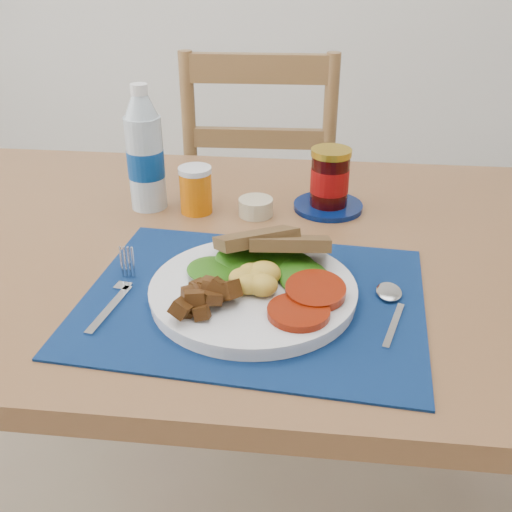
{
  "coord_description": "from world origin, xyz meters",
  "views": [
    {
      "loc": [
        0.23,
        -0.75,
        1.25
      ],
      "look_at": [
        0.14,
        0.05,
        0.8
      ],
      "focal_mm": 42.0,
      "sensor_mm": 36.0,
      "label": 1
    }
  ],
  "objects_px": {
    "breakfast_plate": "(249,287)",
    "juice_glass": "(196,191)",
    "chair_far": "(261,175)",
    "jam_on_saucer": "(329,183)",
    "water_bottle": "(145,155)"
  },
  "relations": [
    {
      "from": "breakfast_plate",
      "to": "chair_far",
      "type": "bearing_deg",
      "value": 75.86
    },
    {
      "from": "chair_far",
      "to": "juice_glass",
      "type": "distance_m",
      "value": 0.65
    },
    {
      "from": "juice_glass",
      "to": "water_bottle",
      "type": "bearing_deg",
      "value": 172.21
    },
    {
      "from": "chair_far",
      "to": "water_bottle",
      "type": "xyz_separation_m",
      "value": [
        -0.17,
        -0.6,
        0.27
      ]
    },
    {
      "from": "water_bottle",
      "to": "jam_on_saucer",
      "type": "xyz_separation_m",
      "value": [
        0.36,
        0.03,
        -0.05
      ]
    },
    {
      "from": "breakfast_plate",
      "to": "juice_glass",
      "type": "distance_m",
      "value": 0.34
    },
    {
      "from": "breakfast_plate",
      "to": "water_bottle",
      "type": "distance_m",
      "value": 0.41
    },
    {
      "from": "breakfast_plate",
      "to": "juice_glass",
      "type": "relative_size",
      "value": 3.52
    },
    {
      "from": "juice_glass",
      "to": "jam_on_saucer",
      "type": "height_order",
      "value": "jam_on_saucer"
    },
    {
      "from": "chair_far",
      "to": "juice_glass",
      "type": "relative_size",
      "value": 13.53
    },
    {
      "from": "breakfast_plate",
      "to": "juice_glass",
      "type": "xyz_separation_m",
      "value": [
        -0.14,
        0.31,
        0.02
      ]
    },
    {
      "from": "juice_glass",
      "to": "jam_on_saucer",
      "type": "distance_m",
      "value": 0.26
    },
    {
      "from": "chair_far",
      "to": "breakfast_plate",
      "type": "distance_m",
      "value": 0.95
    },
    {
      "from": "chair_far",
      "to": "breakfast_plate",
      "type": "relative_size",
      "value": 3.84
    },
    {
      "from": "water_bottle",
      "to": "juice_glass",
      "type": "distance_m",
      "value": 0.12
    }
  ]
}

